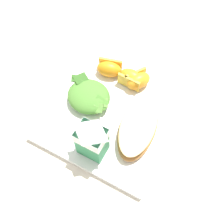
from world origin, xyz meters
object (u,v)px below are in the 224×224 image
at_px(milk_carton, 92,139).
at_px(orange_wedge_middle, 130,77).
at_px(cheesy_pizza_bread, 139,125).
at_px(orange_wedge_front, 138,80).
at_px(green_salad_pile, 89,96).
at_px(white_plate, 112,116).
at_px(orange_wedge_rear, 109,69).

relative_size(milk_carton, orange_wedge_middle, 1.79).
distance_m(cheesy_pizza_bread, milk_carton, 0.12).
height_order(orange_wedge_front, orange_wedge_middle, same).
distance_m(cheesy_pizza_bread, orange_wedge_front, 0.12).
xyz_separation_m(milk_carton, orange_wedge_middle, (0.01, -0.19, -0.04)).
bearing_deg(orange_wedge_middle, green_salad_pile, 56.82).
distance_m(orange_wedge_front, orange_wedge_middle, 0.02).
relative_size(white_plate, orange_wedge_front, 4.01).
distance_m(cheesy_pizza_bread, green_salad_pile, 0.13).
relative_size(green_salad_pile, orange_wedge_front, 1.62).
distance_m(green_salad_pile, orange_wedge_front, 0.12).
bearing_deg(milk_carton, orange_wedge_middle, -87.40).
height_order(orange_wedge_middle, orange_wedge_rear, same).
bearing_deg(cheesy_pizza_bread, milk_carton, 54.82).
bearing_deg(green_salad_pile, orange_wedge_rear, -92.61).
bearing_deg(orange_wedge_rear, orange_wedge_middle, -179.43).
relative_size(white_plate, orange_wedge_middle, 4.56).
relative_size(milk_carton, orange_wedge_rear, 1.64).
relative_size(green_salad_pile, milk_carton, 1.03).
bearing_deg(white_plate, orange_wedge_rear, -58.62).
relative_size(white_plate, cheesy_pizza_bread, 1.55).
height_order(white_plate, cheesy_pizza_bread, cheesy_pizza_bread).
bearing_deg(milk_carton, cheesy_pizza_bread, -125.18).
bearing_deg(orange_wedge_rear, cheesy_pizza_bread, 141.15).
bearing_deg(green_salad_pile, orange_wedge_middle, -123.18).
bearing_deg(white_plate, green_salad_pile, -5.63).
relative_size(white_plate, milk_carton, 2.55).
bearing_deg(orange_wedge_front, white_plate, 80.17).
height_order(green_salad_pile, orange_wedge_front, green_salad_pile).
bearing_deg(orange_wedge_middle, white_plate, 92.12).
relative_size(orange_wedge_front, orange_wedge_middle, 1.14).
height_order(white_plate, orange_wedge_rear, orange_wedge_rear).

